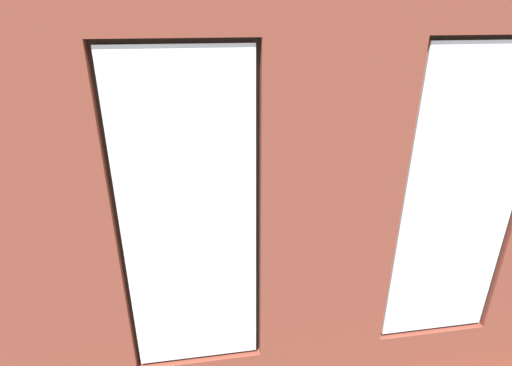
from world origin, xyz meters
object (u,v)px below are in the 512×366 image
at_px(couch_by_window, 219,323).
at_px(papasan_chair, 250,158).
at_px(potted_plant_by_left_couch, 361,163).
at_px(remote_black, 206,211).
at_px(potted_plant_beside_window_right, 84,323).
at_px(couch_left, 421,198).
at_px(tv_flatscreen, 44,183).
at_px(media_console, 54,225).
at_px(potted_plant_near_tv, 71,249).
at_px(potted_plant_foreground_right, 99,137).
at_px(table_plant_small, 241,201).
at_px(cup_ceramic, 233,203).
at_px(candle_jar, 257,196).
at_px(coffee_table, 234,208).
at_px(potted_plant_between_couches, 355,281).

height_order(couch_by_window, papasan_chair, couch_by_window).
relative_size(papasan_chair, potted_plant_by_left_couch, 1.97).
bearing_deg(remote_black, papasan_chair, 79.12).
height_order(papasan_chair, potted_plant_beside_window_right, potted_plant_beside_window_right).
height_order(couch_by_window, potted_plant_beside_window_right, potted_plant_beside_window_right).
bearing_deg(potted_plant_beside_window_right, couch_left, -152.67).
bearing_deg(tv_flatscreen, media_console, 90.00).
relative_size(potted_plant_near_tv, potted_plant_by_left_couch, 1.42).
bearing_deg(remote_black, potted_plant_foreground_right, 142.51).
height_order(couch_by_window, table_plant_small, couch_by_window).
bearing_deg(media_console, papasan_chair, -149.31).
relative_size(table_plant_small, potted_plant_by_left_couch, 0.41).
distance_m(potted_plant_foreground_right, potted_plant_near_tv, 3.23).
height_order(cup_ceramic, candle_jar, candle_jar).
relative_size(coffee_table, table_plant_small, 5.67).
xyz_separation_m(coffee_table, papasan_chair, (-0.51, -1.86, 0.09)).
distance_m(coffee_table, potted_plant_foreground_right, 3.17).
xyz_separation_m(table_plant_small, potted_plant_beside_window_right, (1.63, 2.24, 0.05)).
bearing_deg(potted_plant_foreground_right, candle_jar, 142.48).
xyz_separation_m(media_console, potted_plant_foreground_right, (-0.29, -2.12, 0.62)).
bearing_deg(table_plant_small, potted_plant_foreground_right, -44.39).
distance_m(couch_left, potted_plant_by_left_couch, 1.49).
bearing_deg(remote_black, media_console, -171.03).
bearing_deg(couch_left, table_plant_small, -92.35).
height_order(media_console, potted_plant_by_left_couch, potted_plant_by_left_couch).
bearing_deg(table_plant_small, cup_ceramic, -52.13).
bearing_deg(candle_jar, coffee_table, 22.26).
height_order(cup_ceramic, potted_plant_beside_window_right, potted_plant_beside_window_right).
bearing_deg(potted_plant_foreground_right, potted_plant_between_couches, 126.20).
distance_m(table_plant_small, potted_plant_by_left_couch, 2.87).
bearing_deg(table_plant_small, potted_plant_near_tv, 23.33).
bearing_deg(potted_plant_between_couches, cup_ceramic, -66.53).
distance_m(media_console, potted_plant_near_tv, 1.24).
distance_m(coffee_table, papasan_chair, 1.93).
relative_size(couch_left, media_console, 1.60).
distance_m(couch_by_window, candle_jar, 2.54).
bearing_deg(tv_flatscreen, cup_ceramic, 178.78).
bearing_deg(remote_black, coffee_table, 31.72).
bearing_deg(couch_by_window, potted_plant_near_tv, -37.57).
bearing_deg(potted_plant_near_tv, potted_plant_foreground_right, -85.27).
bearing_deg(couch_by_window, candle_jar, -107.23).
height_order(couch_left, papasan_chair, couch_left).
xyz_separation_m(couch_left, potted_plant_by_left_couch, (0.40, -1.43, 0.08)).
relative_size(candle_jar, potted_plant_by_left_couch, 0.17).
relative_size(media_console, potted_plant_beside_window_right, 1.14).
relative_size(couch_left, table_plant_small, 8.39).
bearing_deg(candle_jar, potted_plant_foreground_right, -37.52).
bearing_deg(potted_plant_beside_window_right, papasan_chair, -115.74).
xyz_separation_m(couch_left, papasan_chair, (2.43, -1.91, 0.12)).
relative_size(candle_jar, potted_plant_beside_window_right, 0.09).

